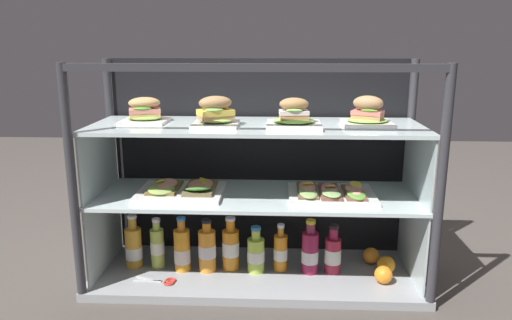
{
  "coord_description": "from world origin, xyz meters",
  "views": [
    {
      "loc": [
        0.09,
        -1.86,
        0.96
      ],
      "look_at": [
        0.0,
        0.0,
        0.51
      ],
      "focal_mm": 33.97,
      "sensor_mm": 36.0,
      "label": 1
    }
  ],
  "objects_px": {
    "orange_fruit_beside_bottles": "(383,275)",
    "kitchen_scissors": "(165,281)",
    "juice_bottle_front_fourth": "(257,254)",
    "juice_bottle_front_left_end": "(333,254)",
    "juice_bottle_front_second": "(310,252)",
    "plated_roll_sandwich_mid_left": "(294,118)",
    "juice_bottle_front_middle": "(157,246)",
    "plated_roll_sandwich_far_right": "(216,114)",
    "orange_fruit_near_left_post": "(386,265)",
    "juice_bottle_back_left": "(231,248)",
    "open_sandwich_tray_far_left": "(330,192)",
    "orange_fruit_rolled_forward": "(371,256)",
    "open_sandwich_tray_near_right_corner": "(182,189)",
    "juice_bottle_tucked_behind": "(207,249)",
    "juice_bottle_back_center": "(281,252)",
    "plated_roll_sandwich_center": "(145,113)",
    "juice_bottle_near_post": "(134,247)",
    "juice_bottle_back_right": "(182,250)",
    "plated_roll_sandwich_mid_right": "(368,115)"
  },
  "relations": [
    {
      "from": "open_sandwich_tray_near_right_corner",
      "to": "open_sandwich_tray_far_left",
      "type": "xyz_separation_m",
      "value": [
        0.6,
        -0.0,
        -0.0
      ]
    },
    {
      "from": "juice_bottle_front_fourth",
      "to": "orange_fruit_beside_bottles",
      "type": "distance_m",
      "value": 0.51
    },
    {
      "from": "open_sandwich_tray_near_right_corner",
      "to": "juice_bottle_front_fourth",
      "type": "height_order",
      "value": "open_sandwich_tray_near_right_corner"
    },
    {
      "from": "open_sandwich_tray_far_left",
      "to": "kitchen_scissors",
      "type": "xyz_separation_m",
      "value": [
        -0.65,
        -0.1,
        -0.35
      ]
    },
    {
      "from": "juice_bottle_back_right",
      "to": "plated_roll_sandwich_mid_right",
      "type": "bearing_deg",
      "value": 0.03
    },
    {
      "from": "orange_fruit_rolled_forward",
      "to": "kitchen_scissors",
      "type": "relative_size",
      "value": 0.4
    },
    {
      "from": "plated_roll_sandwich_far_right",
      "to": "plated_roll_sandwich_center",
      "type": "bearing_deg",
      "value": 166.45
    },
    {
      "from": "plated_roll_sandwich_center",
      "to": "open_sandwich_tray_far_left",
      "type": "distance_m",
      "value": 0.8
    },
    {
      "from": "plated_roll_sandwich_mid_left",
      "to": "juice_bottle_front_fourth",
      "type": "bearing_deg",
      "value": 162.87
    },
    {
      "from": "juice_bottle_front_second",
      "to": "orange_fruit_beside_bottles",
      "type": "distance_m",
      "value": 0.3
    },
    {
      "from": "juice_bottle_back_center",
      "to": "orange_fruit_rolled_forward",
      "type": "xyz_separation_m",
      "value": [
        0.39,
        0.08,
        -0.05
      ]
    },
    {
      "from": "juice_bottle_front_left_end",
      "to": "orange_fruit_beside_bottles",
      "type": "distance_m",
      "value": 0.21
    },
    {
      "from": "plated_roll_sandwich_mid_left",
      "to": "juice_bottle_back_center",
      "type": "distance_m",
      "value": 0.58
    },
    {
      "from": "juice_bottle_back_left",
      "to": "juice_bottle_front_left_end",
      "type": "bearing_deg",
      "value": -2.02
    },
    {
      "from": "plated_roll_sandwich_center",
      "to": "plated_roll_sandwich_mid_left",
      "type": "distance_m",
      "value": 0.6
    },
    {
      "from": "orange_fruit_near_left_post",
      "to": "kitchen_scissors",
      "type": "bearing_deg",
      "value": -172.27
    },
    {
      "from": "orange_fruit_beside_bottles",
      "to": "juice_bottle_front_fourth",
      "type": "bearing_deg",
      "value": 171.13
    },
    {
      "from": "plated_roll_sandwich_mid_left",
      "to": "juice_bottle_back_center",
      "type": "height_order",
      "value": "plated_roll_sandwich_mid_left"
    },
    {
      "from": "orange_fruit_near_left_post",
      "to": "kitchen_scissors",
      "type": "distance_m",
      "value": 0.91
    },
    {
      "from": "juice_bottle_back_center",
      "to": "juice_bottle_front_left_end",
      "type": "relative_size",
      "value": 0.98
    },
    {
      "from": "orange_fruit_near_left_post",
      "to": "juice_bottle_tucked_behind",
      "type": "bearing_deg",
      "value": -179.27
    },
    {
      "from": "juice_bottle_front_middle",
      "to": "orange_fruit_near_left_post",
      "type": "distance_m",
      "value": 0.96
    },
    {
      "from": "open_sandwich_tray_near_right_corner",
      "to": "juice_bottle_back_left",
      "type": "bearing_deg",
      "value": 7.61
    },
    {
      "from": "juice_bottle_front_second",
      "to": "juice_bottle_front_left_end",
      "type": "distance_m",
      "value": 0.09
    },
    {
      "from": "plated_roll_sandwich_mid_left",
      "to": "open_sandwich_tray_near_right_corner",
      "type": "height_order",
      "value": "plated_roll_sandwich_mid_left"
    },
    {
      "from": "plated_roll_sandwich_center",
      "to": "plated_roll_sandwich_far_right",
      "type": "height_order",
      "value": "plated_roll_sandwich_far_right"
    },
    {
      "from": "juice_bottle_near_post",
      "to": "juice_bottle_front_fourth",
      "type": "bearing_deg",
      "value": -2.42
    },
    {
      "from": "plated_roll_sandwich_center",
      "to": "orange_fruit_rolled_forward",
      "type": "xyz_separation_m",
      "value": [
        0.94,
        0.06,
        -0.62
      ]
    },
    {
      "from": "orange_fruit_beside_bottles",
      "to": "kitchen_scissors",
      "type": "bearing_deg",
      "value": -177.72
    },
    {
      "from": "juice_bottle_front_middle",
      "to": "juice_bottle_back_center",
      "type": "bearing_deg",
      "value": -0.36
    },
    {
      "from": "plated_roll_sandwich_far_right",
      "to": "juice_bottle_near_post",
      "type": "relative_size",
      "value": 0.76
    },
    {
      "from": "open_sandwich_tray_near_right_corner",
      "to": "juice_bottle_back_left",
      "type": "relative_size",
      "value": 1.5
    },
    {
      "from": "juice_bottle_back_right",
      "to": "plated_roll_sandwich_mid_left",
      "type": "bearing_deg",
      "value": -5.35
    },
    {
      "from": "juice_bottle_back_left",
      "to": "plated_roll_sandwich_mid_left",
      "type": "bearing_deg",
      "value": -14.3
    },
    {
      "from": "plated_roll_sandwich_far_right",
      "to": "orange_fruit_near_left_post",
      "type": "height_order",
      "value": "plated_roll_sandwich_far_right"
    },
    {
      "from": "plated_roll_sandwich_mid_left",
      "to": "juice_bottle_front_middle",
      "type": "height_order",
      "value": "plated_roll_sandwich_mid_left"
    },
    {
      "from": "juice_bottle_back_right",
      "to": "orange_fruit_near_left_post",
      "type": "distance_m",
      "value": 0.85
    },
    {
      "from": "open_sandwich_tray_near_right_corner",
      "to": "orange_fruit_near_left_post",
      "type": "height_order",
      "value": "open_sandwich_tray_near_right_corner"
    },
    {
      "from": "juice_bottle_tucked_behind",
      "to": "orange_fruit_rolled_forward",
      "type": "xyz_separation_m",
      "value": [
        0.69,
        0.1,
        -0.06
      ]
    },
    {
      "from": "plated_roll_sandwich_far_right",
      "to": "juice_bottle_front_fourth",
      "type": "distance_m",
      "value": 0.61
    },
    {
      "from": "juice_bottle_front_left_end",
      "to": "plated_roll_sandwich_mid_right",
      "type": "bearing_deg",
      "value": -3.35
    },
    {
      "from": "plated_roll_sandwich_mid_left",
      "to": "orange_fruit_rolled_forward",
      "type": "xyz_separation_m",
      "value": [
        0.35,
        0.14,
        -0.62
      ]
    },
    {
      "from": "juice_bottle_tucked_behind",
      "to": "kitchen_scissors",
      "type": "height_order",
      "value": "juice_bottle_tucked_behind"
    },
    {
      "from": "juice_bottle_front_left_end",
      "to": "orange_fruit_beside_bottles",
      "type": "xyz_separation_m",
      "value": [
        0.19,
        -0.08,
        -0.05
      ]
    },
    {
      "from": "plated_roll_sandwich_mid_right",
      "to": "juice_bottle_back_left",
      "type": "relative_size",
      "value": 0.83
    },
    {
      "from": "juice_bottle_back_center",
      "to": "juice_bottle_front_middle",
      "type": "bearing_deg",
      "value": 179.64
    },
    {
      "from": "open_sandwich_tray_far_left",
      "to": "juice_bottle_front_middle",
      "type": "height_order",
      "value": "open_sandwich_tray_far_left"
    },
    {
      "from": "open_sandwich_tray_far_left",
      "to": "orange_fruit_rolled_forward",
      "type": "bearing_deg",
      "value": 28.64
    },
    {
      "from": "juice_bottle_near_post",
      "to": "juice_bottle_back_center",
      "type": "height_order",
      "value": "juice_bottle_near_post"
    },
    {
      "from": "juice_bottle_near_post",
      "to": "juice_bottle_back_right",
      "type": "height_order",
      "value": "juice_bottle_back_right"
    }
  ]
}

